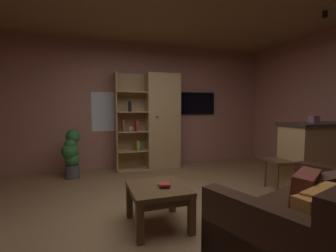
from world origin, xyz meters
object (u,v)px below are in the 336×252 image
object	(u,v)px
potted_floor_plant	(72,153)
wall_mounted_tv	(196,103)
kitchen_bar_counter	(324,155)
coffee_table	(158,194)
bookshelf_cabinet	(158,122)
dining_chair	(288,157)
table_book_0	(163,185)
tissue_box	(314,119)
table_book_1	(165,184)
leather_couch	(316,229)

from	to	relation	value
potted_floor_plant	wall_mounted_tv	distance (m)	2.90
kitchen_bar_counter	coffee_table	bearing A→B (deg)	-171.99
bookshelf_cabinet	kitchen_bar_counter	distance (m)	3.05
kitchen_bar_counter	dining_chair	xyz separation A→B (m)	(-0.68, 0.05, 0.00)
kitchen_bar_counter	table_book_0	size ratio (longest dim) A/B	13.34
tissue_box	table_book_1	size ratio (longest dim) A/B	1.04
bookshelf_cabinet	wall_mounted_tv	bearing A→B (deg)	12.07
table_book_1	dining_chair	xyz separation A→B (m)	(2.18, 0.52, 0.06)
kitchen_bar_counter	tissue_box	world-z (taller)	tissue_box
coffee_table	table_book_0	distance (m)	0.11
bookshelf_cabinet	leather_couch	size ratio (longest dim) A/B	1.10
bookshelf_cabinet	table_book_0	bearing A→B (deg)	-105.06
coffee_table	dining_chair	world-z (taller)	dining_chair
kitchen_bar_counter	leather_couch	xyz separation A→B (m)	(-1.88, -1.46, -0.22)
tissue_box	coffee_table	xyz separation A→B (m)	(-2.68, -0.42, -0.75)
tissue_box	leather_couch	distance (m)	2.35
leather_couch	bookshelf_cabinet	bearing A→B (deg)	94.98
leather_couch	coffee_table	distance (m)	1.48
kitchen_bar_counter	leather_couch	world-z (taller)	kitchen_bar_counter
kitchen_bar_counter	tissue_box	xyz separation A→B (m)	(-0.23, 0.01, 0.58)
dining_chair	tissue_box	bearing A→B (deg)	-4.99
bookshelf_cabinet	kitchen_bar_counter	xyz separation A→B (m)	(2.18, -2.08, -0.46)
table_book_0	wall_mounted_tv	bearing A→B (deg)	58.55
tissue_box	wall_mounted_tv	size ratio (longest dim) A/B	0.13
tissue_box	bookshelf_cabinet	bearing A→B (deg)	133.50
tissue_box	leather_couch	size ratio (longest dim) A/B	0.07
coffee_table	bookshelf_cabinet	bearing A→B (deg)	73.72
coffee_table	potted_floor_plant	distance (m)	2.44
bookshelf_cabinet	potted_floor_plant	bearing A→B (deg)	-171.26
tissue_box	dining_chair	xyz separation A→B (m)	(-0.45, 0.04, -0.58)
table_book_1	kitchen_bar_counter	bearing A→B (deg)	9.35
table_book_1	wall_mounted_tv	distance (m)	3.34
coffee_table	wall_mounted_tv	xyz separation A→B (m)	(1.71, 2.70, 1.03)
bookshelf_cabinet	table_book_0	world-z (taller)	bookshelf_cabinet
bookshelf_cabinet	dining_chair	xyz separation A→B (m)	(1.50, -2.02, -0.46)
leather_couch	potted_floor_plant	world-z (taller)	potted_floor_plant
kitchen_bar_counter	tissue_box	distance (m)	0.62
leather_couch	coffee_table	bearing A→B (deg)	134.44
leather_couch	table_book_1	world-z (taller)	leather_couch
bookshelf_cabinet	table_book_1	distance (m)	2.68
kitchen_bar_counter	table_book_1	bearing A→B (deg)	-170.65
coffee_table	wall_mounted_tv	bearing A→B (deg)	57.61
bookshelf_cabinet	leather_couch	bearing A→B (deg)	-85.02
bookshelf_cabinet	table_book_0	size ratio (longest dim) A/B	18.21
table_book_1	tissue_box	bearing A→B (deg)	10.46
leather_couch	tissue_box	bearing A→B (deg)	41.92
tissue_box	wall_mounted_tv	world-z (taller)	wall_mounted_tv
leather_couch	table_book_1	bearing A→B (deg)	134.64
table_book_0	table_book_1	size ratio (longest dim) A/B	0.95
kitchen_bar_counter	wall_mounted_tv	size ratio (longest dim) A/B	1.63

